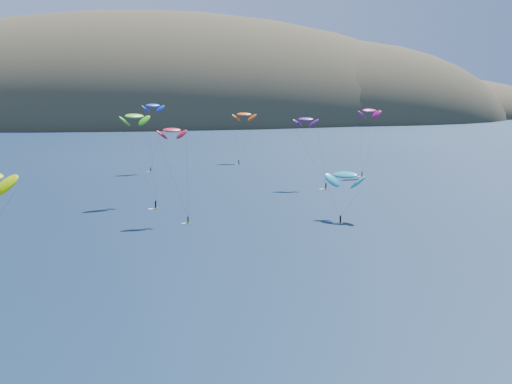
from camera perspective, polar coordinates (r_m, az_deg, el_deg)
The scene contains 8 objects.
island at distance 633.76m, azimuth -6.66°, elevation 4.83°, with size 730.00×300.00×210.00m.
kitesurfer_3 at distance 194.17m, azimuth -9.70°, elevation 5.99°, with size 9.90×15.86×25.68m.
kitesurfer_4 at distance 263.60m, azimuth -8.25°, elevation 6.86°, with size 9.03×6.95×26.21m.
kitesurfer_5 at distance 170.45m, azimuth 7.13°, elevation 1.37°, with size 10.23×12.27×13.28m.
kitesurfer_6 at distance 221.42m, azimuth 4.00°, elevation 5.81°, with size 9.27×10.11×23.02m.
kitesurfer_8 at distance 252.29m, azimuth 9.06°, elevation 6.45°, with size 9.69×7.96×25.00m.
kitesurfer_9 at distance 167.73m, azimuth -6.74°, elevation 4.92°, with size 7.31×7.92×23.11m.
kitesurfer_11 at distance 291.65m, azimuth -0.96°, elevation 6.23°, with size 9.62×12.68×21.96m.
Camera 1 is at (-17.31, -67.39, 32.24)m, focal length 50.00 mm.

